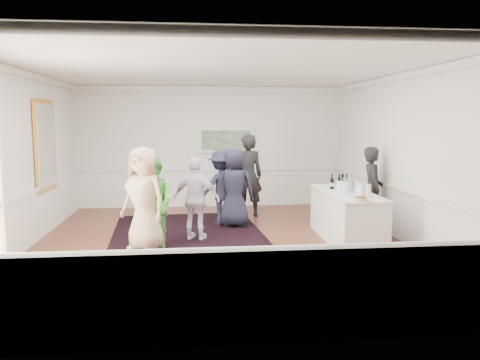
{
  "coord_description": "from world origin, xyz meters",
  "views": [
    {
      "loc": [
        -0.51,
        -8.51,
        2.3
      ],
      "look_at": [
        0.39,
        0.2,
        1.18
      ],
      "focal_mm": 35.0,
      "sensor_mm": 36.0,
      "label": 1
    }
  ],
  "objects": [
    {
      "name": "nut_bowl",
      "position": [
        2.34,
        -0.91,
        0.98
      ],
      "size": [
        0.28,
        0.28,
        0.08
      ],
      "color": "white",
      "rests_on": "serving_table"
    },
    {
      "name": "wall_front",
      "position": [
        0.0,
        -4.0,
        1.6
      ],
      "size": [
        7.0,
        0.02,
        3.2
      ],
      "primitive_type": "cube",
      "color": "white",
      "rests_on": "floor"
    },
    {
      "name": "guest_lilac",
      "position": [
        -0.43,
        0.39,
        0.8
      ],
      "size": [
        1.01,
        0.68,
        1.6
      ],
      "primitive_type": "imported",
      "rotation": [
        0.0,
        0.0,
        2.8
      ],
      "color": "silver",
      "rests_on": "floor"
    },
    {
      "name": "bartender",
      "position": [
        3.2,
        0.73,
        0.88
      ],
      "size": [
        0.52,
        0.7,
        1.77
      ],
      "primitive_type": "imported",
      "rotation": [
        0.0,
        0.0,
        1.41
      ],
      "color": "black",
      "rests_on": "floor"
    },
    {
      "name": "ice_bucket",
      "position": [
        2.48,
        0.24,
        1.06
      ],
      "size": [
        0.26,
        0.26,
        0.25
      ],
      "primitive_type": "cylinder",
      "color": "silver",
      "rests_on": "serving_table"
    },
    {
      "name": "wall_left",
      "position": [
        -3.5,
        0.0,
        1.6
      ],
      "size": [
        0.02,
        8.0,
        3.2
      ],
      "primitive_type": "cube",
      "color": "white",
      "rests_on": "floor"
    },
    {
      "name": "guest_green",
      "position": [
        -1.2,
        -0.18,
        0.84
      ],
      "size": [
        1.02,
        1.03,
        1.68
      ],
      "primitive_type": "imported",
      "rotation": [
        0.0,
        0.0,
        -0.8
      ],
      "color": "#59BC4B",
      "rests_on": "floor"
    },
    {
      "name": "guest_navy",
      "position": [
        0.4,
        1.46,
        0.86
      ],
      "size": [
        0.92,
        0.69,
        1.71
      ],
      "primitive_type": "imported",
      "rotation": [
        0.0,
        0.0,
        2.95
      ],
      "color": "black",
      "rests_on": "floor"
    },
    {
      "name": "wall_back",
      "position": [
        0.0,
        4.0,
        1.6
      ],
      "size": [
        7.0,
        0.02,
        3.2
      ],
      "primitive_type": "cube",
      "color": "white",
      "rests_on": "floor"
    },
    {
      "name": "serving_table",
      "position": [
        2.44,
        0.06,
        0.47
      ],
      "size": [
        0.88,
        2.32,
        0.94
      ],
      "color": "silver",
      "rests_on": "floor"
    },
    {
      "name": "guest_dark_a",
      "position": [
        0.14,
        1.7,
        0.83
      ],
      "size": [
        1.23,
        0.98,
        1.66
      ],
      "primitive_type": "imported",
      "rotation": [
        0.0,
        0.0,
        3.53
      ],
      "color": "black",
      "rests_on": "floor"
    },
    {
      "name": "wall_right",
      "position": [
        3.5,
        0.0,
        1.6
      ],
      "size": [
        0.02,
        8.0,
        3.2
      ],
      "primitive_type": "cube",
      "color": "white",
      "rests_on": "floor"
    },
    {
      "name": "ceiling",
      "position": [
        0.0,
        0.0,
        3.2
      ],
      "size": [
        7.0,
        8.0,
        0.02
      ],
      "primitive_type": "cube",
      "color": "white",
      "rests_on": "wall_back"
    },
    {
      "name": "juice_pitchers",
      "position": [
        2.45,
        -0.3,
        1.06
      ],
      "size": [
        0.46,
        0.64,
        0.24
      ],
      "color": "#67A53A",
      "rests_on": "serving_table"
    },
    {
      "name": "floor",
      "position": [
        0.0,
        0.0,
        0.0
      ],
      "size": [
        8.0,
        8.0,
        0.0
      ],
      "primitive_type": "plane",
      "color": "brown",
      "rests_on": "ground"
    },
    {
      "name": "wainscoting",
      "position": [
        0.0,
        0.0,
        0.5
      ],
      "size": [
        7.0,
        8.0,
        1.0
      ],
      "primitive_type": null,
      "color": "white",
      "rests_on": "floor"
    },
    {
      "name": "guest_tan",
      "position": [
        -1.36,
        -0.24,
        0.93
      ],
      "size": [
        1.08,
        1.01,
        1.85
      ],
      "primitive_type": "imported",
      "rotation": [
        0.0,
        0.0,
        -0.63
      ],
      "color": "tan",
      "rests_on": "floor"
    },
    {
      "name": "area_rug",
      "position": [
        -0.61,
        0.91,
        0.01
      ],
      "size": [
        3.27,
        4.14,
        0.02
      ],
      "primitive_type": "cube",
      "rotation": [
        0.0,
        0.0,
        0.07
      ],
      "color": "black",
      "rests_on": "floor"
    },
    {
      "name": "mirror",
      "position": [
        -3.45,
        1.3,
        1.8
      ],
      "size": [
        0.05,
        1.25,
        1.85
      ],
      "color": "gold",
      "rests_on": "wall_left"
    },
    {
      "name": "landscape_painting",
      "position": [
        0.4,
        3.95,
        1.78
      ],
      "size": [
        1.44,
        0.06,
        0.66
      ],
      "color": "white",
      "rests_on": "wall_back"
    },
    {
      "name": "guest_dark_b",
      "position": [
        0.82,
        2.54,
        0.99
      ],
      "size": [
        0.74,
        0.51,
        1.98
      ],
      "primitive_type": "imported",
      "rotation": [
        0.0,
        0.0,
        3.19
      ],
      "color": "black",
      "rests_on": "floor"
    },
    {
      "name": "wine_bottles",
      "position": [
        2.43,
        0.55,
        1.1
      ],
      "size": [
        0.41,
        0.33,
        0.31
      ],
      "color": "black",
      "rests_on": "serving_table"
    }
  ]
}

